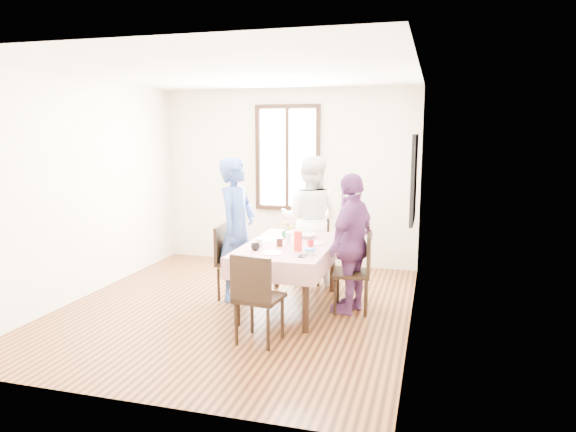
{
  "coord_description": "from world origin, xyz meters",
  "views": [
    {
      "loc": [
        2.19,
        -5.52,
        2.07
      ],
      "look_at": [
        0.59,
        0.16,
        1.1
      ],
      "focal_mm": 32.54,
      "sensor_mm": 36.0,
      "label": 1
    }
  ],
  "objects_px": {
    "chair_left": "(236,262)",
    "person_far": "(310,220)",
    "chair_near": "(259,297)",
    "dining_table": "(289,276)",
    "person_right": "(351,243)",
    "person_left": "(237,229)",
    "chair_far": "(310,249)",
    "chair_right": "(352,273)"
  },
  "relations": [
    {
      "from": "chair_right",
      "to": "person_right",
      "type": "xyz_separation_m",
      "value": [
        -0.02,
        0.0,
        0.35
      ]
    },
    {
      "from": "person_right",
      "to": "chair_right",
      "type": "bearing_deg",
      "value": 107.82
    },
    {
      "from": "chair_far",
      "to": "person_left",
      "type": "xyz_separation_m",
      "value": [
        -0.71,
        -0.93,
        0.42
      ]
    },
    {
      "from": "person_left",
      "to": "dining_table",
      "type": "bearing_deg",
      "value": -94.27
    },
    {
      "from": "chair_left",
      "to": "chair_right",
      "type": "height_order",
      "value": "same"
    },
    {
      "from": "chair_far",
      "to": "person_right",
      "type": "bearing_deg",
      "value": 129.21
    },
    {
      "from": "chair_far",
      "to": "person_right",
      "type": "height_order",
      "value": "person_right"
    },
    {
      "from": "person_left",
      "to": "person_right",
      "type": "xyz_separation_m",
      "value": [
        1.42,
        -0.1,
        -0.07
      ]
    },
    {
      "from": "chair_right",
      "to": "person_far",
      "type": "xyz_separation_m",
      "value": [
        -0.73,
        1.01,
        0.41
      ]
    },
    {
      "from": "dining_table",
      "to": "person_right",
      "type": "xyz_separation_m",
      "value": [
        0.71,
        0.05,
        0.43
      ]
    },
    {
      "from": "chair_right",
      "to": "person_far",
      "type": "bearing_deg",
      "value": 30.6
    },
    {
      "from": "chair_near",
      "to": "person_right",
      "type": "relative_size",
      "value": 0.57
    },
    {
      "from": "chair_near",
      "to": "chair_left",
      "type": "bearing_deg",
      "value": 127.67
    },
    {
      "from": "chair_near",
      "to": "person_left",
      "type": "bearing_deg",
      "value": 127.0
    },
    {
      "from": "chair_left",
      "to": "person_far",
      "type": "xyz_separation_m",
      "value": [
        0.73,
        0.91,
        0.41
      ]
    },
    {
      "from": "chair_left",
      "to": "person_right",
      "type": "relative_size",
      "value": 0.57
    },
    {
      "from": "chair_near",
      "to": "person_right",
      "type": "height_order",
      "value": "person_right"
    },
    {
      "from": "chair_left",
      "to": "person_right",
      "type": "distance_m",
      "value": 1.49
    },
    {
      "from": "chair_far",
      "to": "person_left",
      "type": "height_order",
      "value": "person_left"
    },
    {
      "from": "dining_table",
      "to": "chair_near",
      "type": "bearing_deg",
      "value": -90.0
    },
    {
      "from": "chair_near",
      "to": "person_far",
      "type": "height_order",
      "value": "person_far"
    },
    {
      "from": "person_far",
      "to": "person_right",
      "type": "xyz_separation_m",
      "value": [
        0.71,
        -1.01,
        -0.07
      ]
    },
    {
      "from": "person_left",
      "to": "person_far",
      "type": "height_order",
      "value": "person_left"
    },
    {
      "from": "chair_left",
      "to": "chair_right",
      "type": "distance_m",
      "value": 1.47
    },
    {
      "from": "person_far",
      "to": "person_right",
      "type": "relative_size",
      "value": 1.08
    },
    {
      "from": "chair_far",
      "to": "dining_table",
      "type": "bearing_deg",
      "value": 94.59
    },
    {
      "from": "chair_left",
      "to": "chair_far",
      "type": "bearing_deg",
      "value": 136.88
    },
    {
      "from": "chair_far",
      "to": "person_right",
      "type": "distance_m",
      "value": 1.3
    },
    {
      "from": "chair_right",
      "to": "person_right",
      "type": "height_order",
      "value": "person_right"
    },
    {
      "from": "person_right",
      "to": "chair_near",
      "type": "bearing_deg",
      "value": -14.41
    },
    {
      "from": "chair_right",
      "to": "chair_left",
      "type": "bearing_deg",
      "value": 80.88
    },
    {
      "from": "chair_right",
      "to": "chair_far",
      "type": "bearing_deg",
      "value": 30.07
    },
    {
      "from": "chair_left",
      "to": "person_far",
      "type": "bearing_deg",
      "value": 136.28
    },
    {
      "from": "chair_left",
      "to": "chair_near",
      "type": "distance_m",
      "value": 1.43
    },
    {
      "from": "chair_right",
      "to": "person_left",
      "type": "distance_m",
      "value": 1.51
    },
    {
      "from": "chair_left",
      "to": "person_far",
      "type": "height_order",
      "value": "person_far"
    },
    {
      "from": "dining_table",
      "to": "chair_far",
      "type": "xyz_separation_m",
      "value": [
        0.0,
        1.08,
        0.08
      ]
    },
    {
      "from": "chair_near",
      "to": "person_far",
      "type": "bearing_deg",
      "value": 96.88
    },
    {
      "from": "chair_left",
      "to": "chair_far",
      "type": "height_order",
      "value": "same"
    },
    {
      "from": "chair_right",
      "to": "chair_near",
      "type": "bearing_deg",
      "value": 141.79
    },
    {
      "from": "person_left",
      "to": "chair_far",
      "type": "bearing_deg",
      "value": -29.93
    },
    {
      "from": "person_left",
      "to": "person_right",
      "type": "height_order",
      "value": "person_left"
    }
  ]
}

